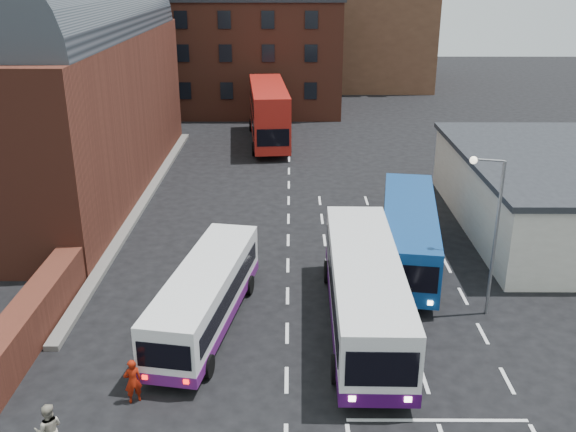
{
  "coord_description": "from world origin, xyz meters",
  "views": [
    {
      "loc": [
        0.14,
        -20.32,
        13.97
      ],
      "look_at": [
        0.0,
        10.0,
        2.2
      ],
      "focal_mm": 40.0,
      "sensor_mm": 36.0,
      "label": 1
    }
  ],
  "objects_px": {
    "bus_white_inbound": "(365,287)",
    "bus_red_double": "(269,113)",
    "pedestrian_beige": "(49,429)",
    "bus_blue": "(409,231)",
    "bus_white_outbound": "(206,293)",
    "street_lamp": "(491,223)",
    "pedestrian_red": "(133,381)"
  },
  "relations": [
    {
      "from": "bus_white_outbound",
      "to": "street_lamp",
      "type": "height_order",
      "value": "street_lamp"
    },
    {
      "from": "bus_red_double",
      "to": "street_lamp",
      "type": "bearing_deg",
      "value": 104.35
    },
    {
      "from": "bus_blue",
      "to": "pedestrian_beige",
      "type": "distance_m",
      "value": 18.97
    },
    {
      "from": "bus_blue",
      "to": "bus_red_double",
      "type": "distance_m",
      "value": 25.1
    },
    {
      "from": "bus_white_inbound",
      "to": "pedestrian_red",
      "type": "bearing_deg",
      "value": 31.05
    },
    {
      "from": "bus_white_inbound",
      "to": "bus_blue",
      "type": "distance_m",
      "value": 6.84
    },
    {
      "from": "bus_red_double",
      "to": "pedestrian_beige",
      "type": "relative_size",
      "value": 7.1
    },
    {
      "from": "pedestrian_red",
      "to": "pedestrian_beige",
      "type": "distance_m",
      "value": 3.2
    },
    {
      "from": "bus_white_inbound",
      "to": "bus_red_double",
      "type": "xyz_separation_m",
      "value": [
        -4.89,
        30.08,
        0.71
      ]
    },
    {
      "from": "bus_white_outbound",
      "to": "pedestrian_red",
      "type": "xyz_separation_m",
      "value": [
        -1.89,
        -5.0,
        -0.73
      ]
    },
    {
      "from": "bus_blue",
      "to": "bus_white_outbound",
      "type": "bearing_deg",
      "value": 41.83
    },
    {
      "from": "street_lamp",
      "to": "pedestrian_red",
      "type": "xyz_separation_m",
      "value": [
        -13.6,
        -6.15,
        -3.37
      ]
    },
    {
      "from": "bus_white_inbound",
      "to": "bus_red_double",
      "type": "relative_size",
      "value": 0.95
    },
    {
      "from": "street_lamp",
      "to": "bus_white_outbound",
      "type": "bearing_deg",
      "value": -174.38
    },
    {
      "from": "bus_blue",
      "to": "street_lamp",
      "type": "height_order",
      "value": "street_lamp"
    },
    {
      "from": "bus_white_outbound",
      "to": "street_lamp",
      "type": "distance_m",
      "value": 12.06
    },
    {
      "from": "street_lamp",
      "to": "pedestrian_red",
      "type": "relative_size",
      "value": 4.19
    },
    {
      "from": "pedestrian_beige",
      "to": "bus_blue",
      "type": "bearing_deg",
      "value": -148.91
    },
    {
      "from": "bus_white_inbound",
      "to": "pedestrian_red",
      "type": "height_order",
      "value": "bus_white_inbound"
    },
    {
      "from": "bus_red_double",
      "to": "pedestrian_beige",
      "type": "distance_m",
      "value": 37.9
    },
    {
      "from": "bus_white_outbound",
      "to": "pedestrian_red",
      "type": "distance_m",
      "value": 5.4
    },
    {
      "from": "bus_white_outbound",
      "to": "bus_red_double",
      "type": "bearing_deg",
      "value": 96.7
    },
    {
      "from": "bus_white_inbound",
      "to": "street_lamp",
      "type": "xyz_separation_m",
      "value": [
        5.22,
        1.29,
        2.31
      ]
    },
    {
      "from": "bus_white_inbound",
      "to": "bus_blue",
      "type": "height_order",
      "value": "bus_white_inbound"
    },
    {
      "from": "street_lamp",
      "to": "bus_red_double",
      "type": "bearing_deg",
      "value": 109.34
    },
    {
      "from": "street_lamp",
      "to": "pedestrian_beige",
      "type": "distance_m",
      "value": 18.13
    },
    {
      "from": "bus_blue",
      "to": "pedestrian_red",
      "type": "xyz_separation_m",
      "value": [
        -11.23,
        -11.08,
        -0.95
      ]
    },
    {
      "from": "street_lamp",
      "to": "pedestrian_red",
      "type": "height_order",
      "value": "street_lamp"
    },
    {
      "from": "bus_white_inbound",
      "to": "pedestrian_beige",
      "type": "height_order",
      "value": "bus_white_inbound"
    },
    {
      "from": "bus_blue",
      "to": "pedestrian_red",
      "type": "bearing_deg",
      "value": 53.39
    },
    {
      "from": "bus_white_outbound",
      "to": "pedestrian_beige",
      "type": "relative_size",
      "value": 5.66
    },
    {
      "from": "bus_white_outbound",
      "to": "pedestrian_beige",
      "type": "xyz_separation_m",
      "value": [
        -3.86,
        -7.52,
        -0.68
      ]
    }
  ]
}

